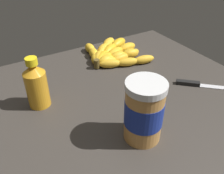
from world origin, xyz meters
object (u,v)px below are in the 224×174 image
at_px(honey_bottle, 36,85).
at_px(butter_knife, 201,85).
at_px(banana_bunch, 112,54).
at_px(peanut_butter_jar, 144,111).

xyz_separation_m(honey_bottle, butter_knife, (0.45, -0.16, -0.06)).
bearing_deg(banana_bunch, peanut_butter_jar, -110.74).
bearing_deg(peanut_butter_jar, banana_bunch, 69.26).
bearing_deg(peanut_butter_jar, butter_knife, 14.85).
xyz_separation_m(banana_bunch, peanut_butter_jar, (-0.14, -0.37, 0.06)).
height_order(peanut_butter_jar, butter_knife, peanut_butter_jar).
height_order(peanut_butter_jar, honey_bottle, peanut_butter_jar).
distance_m(peanut_butter_jar, butter_knife, 0.30).
distance_m(banana_bunch, honey_bottle, 0.34).
bearing_deg(honey_bottle, banana_bunch, 23.46).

